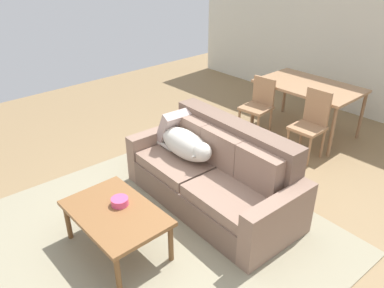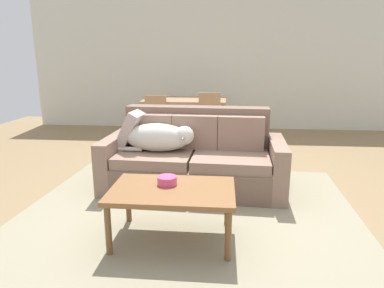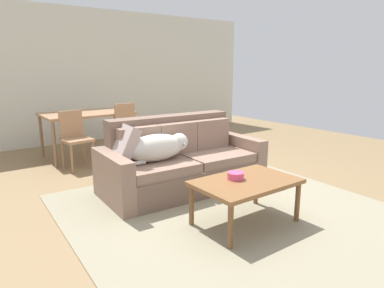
# 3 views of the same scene
# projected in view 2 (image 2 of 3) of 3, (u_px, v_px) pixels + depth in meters

# --- Properties ---
(ground_plane) EXTENTS (10.00, 10.00, 0.00)m
(ground_plane) POSITION_uv_depth(u_px,v_px,m) (209.00, 199.00, 3.73)
(ground_plane) COLOR olive
(back_partition) EXTENTS (8.00, 0.12, 2.70)m
(back_partition) POSITION_uv_depth(u_px,v_px,m) (218.00, 65.00, 7.26)
(back_partition) COLOR silver
(back_partition) RESTS_ON ground
(area_rug) EXTENTS (3.42, 3.42, 0.01)m
(area_rug) POSITION_uv_depth(u_px,v_px,m) (185.00, 223.00, 3.19)
(area_rug) COLOR gray
(area_rug) RESTS_ON ground
(couch) EXTENTS (2.09, 1.01, 0.92)m
(couch) POSITION_uv_depth(u_px,v_px,m) (194.00, 159.00, 4.02)
(couch) COLOR #755B4D
(couch) RESTS_ON ground
(dog_on_left_cushion) EXTENTS (0.93, 0.37, 0.32)m
(dog_on_left_cushion) POSITION_uv_depth(u_px,v_px,m) (160.00, 137.00, 3.90)
(dog_on_left_cushion) COLOR silver
(dog_on_left_cushion) RESTS_ON couch
(throw_pillow_by_left_arm) EXTENTS (0.35, 0.50, 0.47)m
(throw_pillow_by_left_arm) POSITION_uv_depth(u_px,v_px,m) (132.00, 129.00, 4.08)
(throw_pillow_by_left_arm) COLOR #BAA49E
(throw_pillow_by_left_arm) RESTS_ON couch
(coffee_table) EXTENTS (1.01, 0.67, 0.46)m
(coffee_table) POSITION_uv_depth(u_px,v_px,m) (172.00, 194.00, 2.80)
(coffee_table) COLOR brown
(coffee_table) RESTS_ON ground
(bowl_on_coffee_table) EXTENTS (0.16, 0.16, 0.07)m
(bowl_on_coffee_table) POSITION_uv_depth(u_px,v_px,m) (167.00, 180.00, 2.88)
(bowl_on_coffee_table) COLOR #EA4C7F
(bowl_on_coffee_table) RESTS_ON coffee_table
(dining_table) EXTENTS (1.47, 0.93, 0.77)m
(dining_table) POSITION_uv_depth(u_px,v_px,m) (185.00, 103.00, 6.21)
(dining_table) COLOR #A97C56
(dining_table) RESTS_ON ground
(dining_chair_near_left) EXTENTS (0.44, 0.44, 0.89)m
(dining_chair_near_left) POSITION_uv_depth(u_px,v_px,m) (155.00, 119.00, 5.70)
(dining_chair_near_left) COLOR #A97C56
(dining_chair_near_left) RESTS_ON ground
(dining_chair_near_right) EXTENTS (0.41, 0.41, 0.94)m
(dining_chair_near_right) POSITION_uv_depth(u_px,v_px,m) (209.00, 119.00, 5.62)
(dining_chair_near_right) COLOR #A97C56
(dining_chair_near_right) RESTS_ON ground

